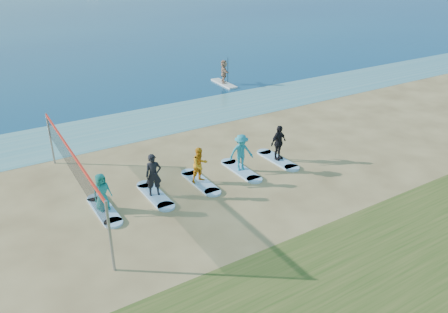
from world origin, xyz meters
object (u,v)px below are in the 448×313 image
student_0 (102,192)px  surfboard_4 (277,160)px  paddleboarder (224,71)px  student_3 (241,152)px  student_4 (278,143)px  student_1 (154,175)px  student_2 (200,165)px  surfboard_3 (241,170)px  paddleboard (224,83)px  volleyball_net (72,162)px  surfboard_0 (104,210)px  surfboard_1 (155,195)px  surfboard_2 (200,182)px

student_0 → surfboard_4: 8.53m
paddleboarder → student_3: size_ratio=1.02×
student_4 → student_1: bearing=168.8°
student_2 → surfboard_4: bearing=-6.8°
surfboard_3 → student_4: size_ratio=1.30×
student_3 → student_4: student_3 is taller
paddleboard → student_2: student_2 is taller
volleyball_net → surfboard_3: volleyball_net is taller
surfboard_3 → surfboard_4: same height
paddleboard → surfboard_4: (-5.13, -12.93, -0.01)m
paddleboard → surfboard_0: paddleboard is taller
surfboard_1 → surfboard_3: 4.25m
surfboard_0 → student_2: student_2 is taller
student_0 → student_3: size_ratio=0.88×
paddleboarder → student_0: bearing=156.8°
surfboard_1 → student_3: student_3 is taller
surfboard_2 → paddleboard: bearing=54.1°
volleyball_net → student_2: volleyball_net is taller
surfboard_0 → paddleboard: bearing=43.5°
surfboard_1 → student_1: size_ratio=1.24×
surfboard_1 → student_2: 2.28m
surfboard_0 → surfboard_4: 8.50m
surfboard_0 → student_3: bearing=0.0°
surfboard_2 → student_4: size_ratio=1.30×
volleyball_net → surfboard_3: size_ratio=4.13×
surfboard_1 → surfboard_3: size_ratio=1.00×
student_2 → student_1: bearing=173.2°
surfboard_0 → surfboard_1: (2.12, 0.00, 0.00)m
student_0 → student_4: student_4 is taller
surfboard_4 → surfboard_3: bearing=180.0°
student_0 → surfboard_2: (4.25, 0.00, -0.79)m
volleyball_net → student_1: bearing=-18.0°
surfboard_4 → student_2: bearing=180.0°
paddleboard → surfboard_3: bearing=-115.6°
surfboard_0 → student_2: 4.33m
volleyball_net → surfboard_4: (9.22, -0.93, -1.86)m
surfboard_0 → surfboard_3: same height
surfboard_0 → student_0: (0.00, 0.00, 0.79)m
paddleboard → surfboard_1: bearing=-128.0°
surfboard_3 → student_3: student_3 is taller
surfboard_3 → student_3: bearing=0.0°
student_0 → surfboard_2: bearing=-12.8°
paddleboard → student_2: 15.99m
student_2 → surfboard_4: (4.25, 0.00, -0.83)m
paddleboard → surfboard_3: 14.82m
student_2 → surfboard_3: bearing=-6.8°
volleyball_net → surfboard_4: size_ratio=4.13×
surfboard_1 → student_4: size_ratio=1.30×
student_1 → surfboard_0: bearing=-165.9°
paddleboard → student_3: 14.85m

